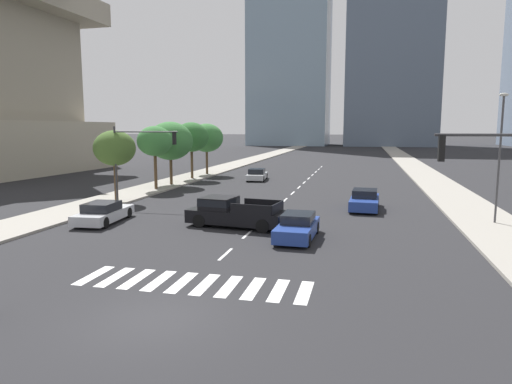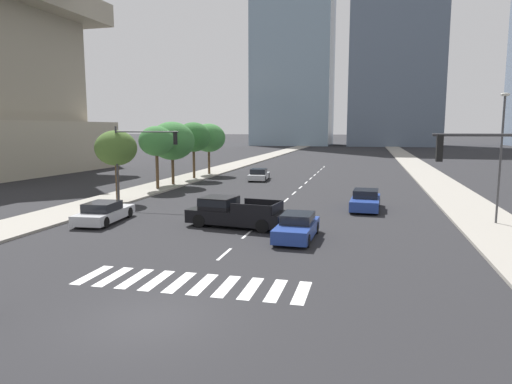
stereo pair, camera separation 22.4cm
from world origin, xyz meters
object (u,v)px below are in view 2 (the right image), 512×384
(pickup_truck, at_px, (232,212))
(traffic_signal_near, at_px, (512,177))
(street_tree_second, at_px, (156,141))
(traffic_signal_far, at_px, (140,150))
(sedan_silver_0, at_px, (259,175))
(sedan_silver_2, at_px, (104,213))
(sedan_blue_3, at_px, (297,227))
(street_tree_nearest, at_px, (116,148))
(street_tree_third, at_px, (172,141))
(street_tree_fourth, at_px, (193,137))
(street_lamp_east, at_px, (501,149))
(sedan_blue_1, at_px, (365,200))
(street_tree_fifth, at_px, (209,138))

(pickup_truck, height_order, traffic_signal_near, traffic_signal_near)
(street_tree_second, bearing_deg, traffic_signal_far, -72.81)
(sedan_silver_0, bearing_deg, sedan_silver_2, 165.43)
(sedan_silver_2, distance_m, street_tree_second, 14.80)
(sedan_blue_3, relative_size, street_tree_nearest, 0.83)
(sedan_silver_0, height_order, street_tree_third, street_tree_third)
(traffic_signal_far, relative_size, street_tree_nearest, 1.06)
(traffic_signal_far, relative_size, street_tree_fourth, 0.92)
(sedan_silver_2, height_order, street_lamp_east, street_lamp_east)
(street_tree_fourth, bearing_deg, sedan_blue_1, -38.77)
(sedan_silver_0, relative_size, sedan_blue_3, 1.08)
(traffic_signal_near, relative_size, street_tree_third, 0.93)
(street_tree_third, bearing_deg, street_tree_second, -90.00)
(sedan_blue_1, bearing_deg, street_lamp_east, 66.13)
(sedan_silver_2, distance_m, traffic_signal_far, 7.37)
(street_lamp_east, relative_size, street_tree_third, 1.22)
(pickup_truck, bearing_deg, sedan_silver_0, -72.50)
(sedan_blue_3, bearing_deg, street_tree_second, -133.51)
(sedan_blue_3, bearing_deg, street_tree_fifth, -150.83)
(street_tree_nearest, relative_size, street_tree_second, 0.94)
(sedan_silver_0, distance_m, street_tree_fifth, 8.97)
(street_tree_second, xyz_separation_m, street_tree_fourth, (0.00, 9.05, 0.20))
(sedan_silver_0, bearing_deg, street_tree_nearest, 151.90)
(pickup_truck, distance_m, street_tree_second, 17.61)
(traffic_signal_far, height_order, street_lamp_east, street_lamp_east)
(street_tree_nearest, bearing_deg, street_tree_fourth, 90.00)
(traffic_signal_far, xyz_separation_m, street_tree_second, (-2.31, 7.48, 0.40))
(street_lamp_east, relative_size, street_tree_fifth, 1.24)
(street_tree_fourth, bearing_deg, sedan_silver_2, -82.06)
(pickup_truck, xyz_separation_m, street_tree_fourth, (-11.04, 22.29, 3.81))
(street_lamp_east, bearing_deg, street_tree_third, 153.58)
(street_lamp_east, bearing_deg, sedan_silver_0, 133.91)
(sedan_blue_1, distance_m, street_lamp_east, 9.10)
(sedan_silver_2, relative_size, traffic_signal_far, 0.85)
(street_tree_third, height_order, street_tree_fifth, street_tree_third)
(street_tree_fifth, bearing_deg, sedan_blue_1, -46.96)
(street_tree_third, bearing_deg, sedan_blue_3, -51.18)
(sedan_silver_0, height_order, street_tree_fifth, street_tree_fifth)
(pickup_truck, distance_m, street_tree_nearest, 13.16)
(street_tree_fourth, bearing_deg, traffic_signal_near, -52.85)
(sedan_silver_0, xyz_separation_m, sedan_blue_1, (11.35, -15.82, 0.05))
(street_tree_second, relative_size, street_tree_fifth, 0.94)
(street_tree_fourth, bearing_deg, pickup_truck, -63.65)
(pickup_truck, height_order, sedan_blue_1, pickup_truck)
(traffic_signal_near, height_order, street_tree_second, street_tree_second)
(sedan_silver_0, height_order, street_tree_nearest, street_tree_nearest)
(traffic_signal_near, distance_m, street_tree_nearest, 27.31)
(sedan_blue_1, height_order, street_tree_nearest, street_tree_nearest)
(pickup_truck, bearing_deg, traffic_signal_near, 153.68)
(sedan_blue_3, distance_m, street_tree_second, 21.85)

